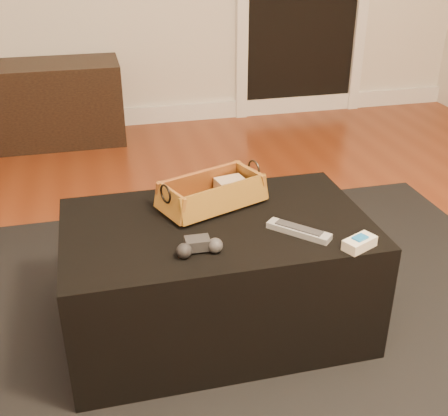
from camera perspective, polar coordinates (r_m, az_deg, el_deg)
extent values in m
cube|color=brown|center=(1.79, -1.73, -20.21)|extent=(5.00, 5.50, 0.01)
cube|color=white|center=(4.12, -9.94, 9.11)|extent=(5.00, 0.04, 0.12)
cube|color=black|center=(3.87, -20.27, 9.74)|extent=(1.31, 0.45, 0.52)
cube|color=black|center=(2.03, -0.35, -12.74)|extent=(2.60, 2.00, 0.01)
cube|color=black|center=(1.94, -0.72, -6.91)|extent=(1.00, 0.60, 0.42)
cube|color=black|center=(1.91, -1.45, 0.57)|extent=(0.19, 0.12, 0.02)
cube|color=tan|center=(1.99, 0.61, 2.28)|extent=(0.11, 0.09, 0.05)
cube|color=#B06727|center=(1.93, -1.22, 0.42)|extent=(0.35, 0.25, 0.01)
cube|color=#945221|center=(1.97, -2.53, 2.61)|extent=(0.33, 0.15, 0.09)
cube|color=#A97426|center=(1.85, 0.14, 0.94)|extent=(0.33, 0.15, 0.09)
cube|color=#9C6323|center=(2.00, 2.71, 2.97)|extent=(0.09, 0.17, 0.09)
cube|color=#AF7427|center=(1.83, -5.54, 0.52)|extent=(0.09, 0.17, 0.09)
torus|color=#302920|center=(1.99, 3.05, 4.01)|extent=(0.03, 0.06, 0.07)
torus|color=black|center=(1.81, -5.96, 1.43)|extent=(0.03, 0.06, 0.07)
cube|color=#242526|center=(1.67, -2.72, -3.61)|extent=(0.07, 0.05, 0.03)
sphere|color=black|center=(1.64, -4.06, -4.37)|extent=(0.05, 0.05, 0.05)
sphere|color=#313234|center=(1.66, -0.89, -3.84)|extent=(0.05, 0.05, 0.05)
cube|color=#A6A8AD|center=(1.78, 7.60, -2.32)|extent=(0.18, 0.18, 0.02)
cube|color=#2E2E31|center=(1.77, 7.62, -1.98)|extent=(0.13, 0.13, 0.00)
cube|color=silver|center=(1.73, 13.60, -3.49)|extent=(0.12, 0.09, 0.03)
cube|color=blue|center=(1.72, 13.67, -2.96)|extent=(0.05, 0.05, 0.01)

